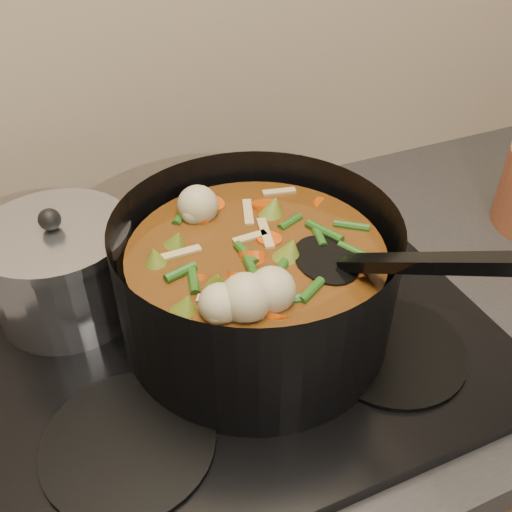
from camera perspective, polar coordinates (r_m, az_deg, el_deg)
name	(u,v)px	position (r m, az deg, el deg)	size (l,w,h in m)	color
counter	(236,507)	(1.12, -2.02, -23.80)	(2.64, 0.64, 0.91)	brown
stovetop	(228,323)	(0.74, -2.81, -6.74)	(0.62, 0.54, 0.03)	black
stockpot	(257,282)	(0.67, 0.06, -2.61)	(0.37, 0.43, 0.24)	black
saucepan	(63,269)	(0.75, -18.75, -1.22)	(0.18, 0.18, 0.15)	silver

